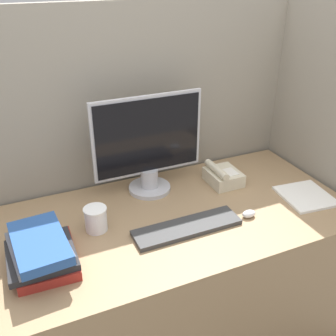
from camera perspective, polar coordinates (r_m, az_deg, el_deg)
name	(u,v)px	position (r m, az deg, el deg)	size (l,w,h in m)	color
cubicle_panel_rear	(138,168)	(2.05, -4.31, 0.04)	(2.00, 0.04, 1.62)	gray
cubicle_panel_right	(318,170)	(2.17, 20.90, -0.23)	(0.04, 0.84, 1.62)	gray
desk	(172,283)	(1.97, 0.61, -16.28)	(1.60, 0.78, 0.78)	#937551
monitor	(148,148)	(1.81, -2.86, 2.97)	(0.52, 0.20, 0.47)	#B7B7BC
keyboard	(187,227)	(1.64, 2.79, -8.59)	(0.46, 0.13, 0.02)	#333333
mouse	(249,214)	(1.75, 11.65, -6.53)	(0.06, 0.04, 0.03)	silver
coffee_cup	(96,219)	(1.64, -10.43, -7.29)	(0.10, 0.10, 0.10)	white
book_stack	(42,251)	(1.51, -17.81, -11.45)	(0.25, 0.32, 0.13)	maroon
desk_telephone	(223,176)	(1.97, 7.94, -1.17)	(0.15, 0.18, 0.10)	beige
paper_pile	(306,196)	(1.96, 19.36, -3.86)	(0.24, 0.26, 0.01)	white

